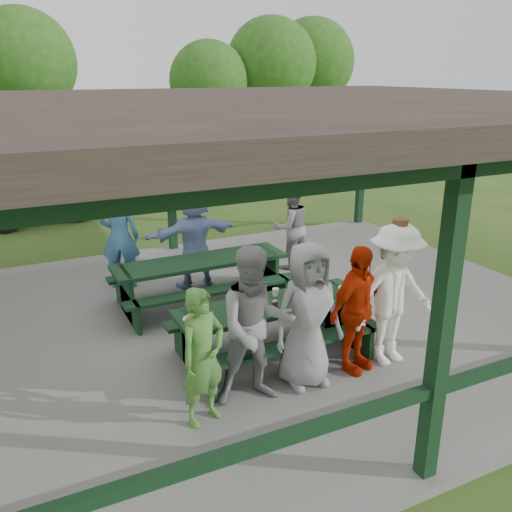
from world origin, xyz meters
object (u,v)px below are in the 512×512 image
picnic_table_far (201,276)px  contestant_white_fedora (394,295)px  farm_trailer (34,196)px  contestant_grey_left (256,327)px  contestant_green (203,357)px  picnic_table_near (272,323)px  contestant_red (357,310)px  spectator_lblue (194,237)px  pickup_truck (127,174)px  spectator_grey (291,227)px  spectator_blue (120,237)px  contestant_grey_mid (307,315)px

picnic_table_far → contestant_white_fedora: 3.21m
picnic_table_far → farm_trailer: size_ratio=0.73×
contestant_grey_left → farm_trailer: bearing=108.9°
contestant_green → contestant_grey_left: size_ratio=0.83×
farm_trailer → picnic_table_near: bearing=-86.0°
contestant_grey_left → contestant_red: (1.40, 0.06, -0.10)m
picnic_table_near → picnic_table_far: same height
spectator_lblue → pickup_truck: spectator_lblue is taller
farm_trailer → contestant_green: bearing=-94.5°
picnic_table_far → contestant_red: contestant_red is taller
contestant_green → contestant_grey_left: contestant_grey_left is taller
spectator_grey → pickup_truck: bearing=-82.1°
picnic_table_near → contestant_grey_left: contestant_grey_left is taller
contestant_grey_left → spectator_blue: contestant_grey_left is taller
pickup_truck → spectator_grey: bearing=-157.8°
pickup_truck → contestant_red: bearing=-166.2°
contestant_grey_mid → contestant_white_fedora: (1.24, -0.03, 0.04)m
contestant_white_fedora → pickup_truck: contestant_white_fedora is taller
spectator_lblue → farm_trailer: size_ratio=0.47×
spectator_lblue → pickup_truck: bearing=-100.6°
spectator_blue → picnic_table_far: bearing=148.8°
picnic_table_near → pickup_truck: 10.74m
contestant_grey_mid → spectator_blue: (-1.27, 4.06, 0.02)m
picnic_table_far → spectator_lblue: size_ratio=1.56×
picnic_table_far → contestant_grey_mid: size_ratio=1.55×
picnic_table_far → spectator_lblue: 0.91m
contestant_red → spectator_blue: size_ratio=0.90×
contestant_white_fedora → spectator_blue: size_ratio=1.05×
picnic_table_far → spectator_grey: spectator_grey is taller
contestant_green → spectator_grey: size_ratio=0.95×
contestant_green → pickup_truck: (1.97, 11.64, -0.14)m
contestant_green → contestant_grey_left: (0.67, 0.11, 0.16)m
picnic_table_near → picnic_table_far: size_ratio=0.92×
picnic_table_near → picnic_table_far: 2.01m
contestant_grey_mid → spectator_lblue: size_ratio=1.00×
picnic_table_far → spectator_grey: bearing=22.2°
contestant_grey_left → spectator_lblue: (0.59, 3.61, -0.04)m
contestant_grey_left → contestant_white_fedora: bearing=11.0°
picnic_table_near → contestant_green: 1.63m
farm_trailer → spectator_blue: bearing=-90.1°
spectator_grey → farm_trailer: (-4.02, 6.15, -0.26)m
spectator_blue → farm_trailer: size_ratio=0.48×
contestant_white_fedora → spectator_lblue: (-1.35, 3.59, -0.05)m
contestant_green → contestant_white_fedora: (2.60, 0.14, 0.17)m
contestant_white_fedora → spectator_lblue: size_ratio=1.08×
contestant_green → contestant_grey_mid: 1.38m
contestant_grey_left → pickup_truck: bearing=93.8°
spectator_blue → contestant_red: bearing=137.9°
spectator_lblue → picnic_table_far: bearing=71.4°
picnic_table_far → contestant_grey_left: 2.88m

